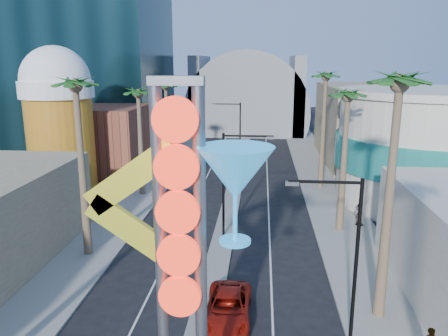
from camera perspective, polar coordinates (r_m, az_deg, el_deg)
sidewalk_west at (r=49.26m, az=-9.59°, el=-1.66°), size 5.00×100.00×0.15m
sidewalk_east at (r=48.19m, az=12.87°, el=-2.17°), size 5.00×100.00×0.15m
median at (r=50.68m, az=1.72°, el=-1.04°), size 1.60×84.00×0.15m
brick_filler_west at (r=53.16m, az=-15.76°, el=3.48°), size 10.00×10.00×8.00m
filler_east at (r=60.93m, az=17.60°, el=5.56°), size 10.00×20.00×10.00m
beer_mug at (r=45.73m, az=-20.76°, el=6.39°), size 7.00×7.00×14.50m
turquoise_building at (r=44.36m, az=25.04°, el=2.38°), size 16.60×16.60×10.60m
canopy at (r=83.43m, az=3.11°, el=7.74°), size 22.00×16.00×22.00m
neon_sign at (r=15.13m, az=-2.71°, el=-8.33°), size 6.53×2.60×12.55m
streetlight_0 at (r=32.05m, az=0.90°, el=-0.93°), size 3.79×0.25×8.00m
streetlight_1 at (r=55.62m, az=1.55°, el=5.34°), size 3.79×0.25×8.00m
streetlight_2 at (r=20.99m, az=15.75°, el=-9.67°), size 3.45×0.25×8.00m
palm_1 at (r=29.46m, az=-18.74°, el=8.81°), size 2.40×2.40×12.70m
palm_2 at (r=42.72m, az=-11.11°, el=8.77°), size 2.40×2.40×11.20m
palm_3 at (r=54.33m, az=-7.62°, el=9.91°), size 2.40×2.40×11.20m
palm_5 at (r=21.91m, az=21.81°, el=8.27°), size 2.40×2.40×13.20m
palm_6 at (r=33.66m, az=15.84°, el=8.01°), size 2.40×2.40×11.70m
palm_7 at (r=45.42m, az=13.14°, el=10.65°), size 2.40×2.40×12.70m
red_pickup at (r=23.53m, az=0.53°, el=-17.77°), size 2.31×4.99×1.39m
pedestrian_b at (r=36.89m, az=17.17°, el=-5.79°), size 1.04×0.91×1.80m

